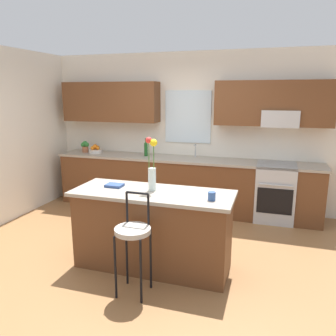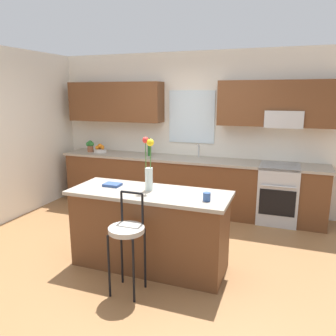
# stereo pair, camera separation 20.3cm
# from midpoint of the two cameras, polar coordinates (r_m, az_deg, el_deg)

# --- Properties ---
(ground_plane) EXTENTS (14.00, 14.00, 0.00)m
(ground_plane) POSITION_cam_midpoint_polar(r_m,az_deg,el_deg) (4.45, -2.28, -14.10)
(ground_plane) COLOR olive
(wall_left) EXTENTS (0.12, 4.60, 2.70)m
(wall_left) POSITION_cam_midpoint_polar(r_m,az_deg,el_deg) (5.73, -25.65, 4.91)
(wall_left) COLOR silver
(wall_left) RESTS_ON ground
(back_wall_assembly) EXTENTS (5.60, 0.50, 2.70)m
(back_wall_assembly) POSITION_cam_midpoint_polar(r_m,az_deg,el_deg) (5.86, 5.32, 7.85)
(back_wall_assembly) COLOR silver
(back_wall_assembly) RESTS_ON ground
(counter_run) EXTENTS (4.56, 0.64, 0.92)m
(counter_run) POSITION_cam_midpoint_polar(r_m,az_deg,el_deg) (5.78, 4.12, -2.75)
(counter_run) COLOR brown
(counter_run) RESTS_ON ground
(sink_faucet) EXTENTS (0.02, 0.13, 0.23)m
(sink_faucet) POSITION_cam_midpoint_polar(r_m,az_deg,el_deg) (5.75, 6.28, 3.18)
(sink_faucet) COLOR #B7BABC
(sink_faucet) RESTS_ON counter_run
(oven_range) EXTENTS (0.60, 0.64, 0.92)m
(oven_range) POSITION_cam_midpoint_polar(r_m,az_deg,el_deg) (5.56, 19.37, -4.17)
(oven_range) COLOR #B7BABC
(oven_range) RESTS_ON ground
(kitchen_island) EXTENTS (1.84, 0.70, 0.92)m
(kitchen_island) POSITION_cam_midpoint_polar(r_m,az_deg,el_deg) (3.92, -1.69, -10.43)
(kitchen_island) COLOR brown
(kitchen_island) RESTS_ON ground
(bar_stool_near) EXTENTS (0.36, 0.36, 1.04)m
(bar_stool_near) POSITION_cam_midpoint_polar(r_m,az_deg,el_deg) (3.38, -5.33, -11.25)
(bar_stool_near) COLOR black
(bar_stool_near) RESTS_ON ground
(flower_vase) EXTENTS (0.13, 0.09, 0.61)m
(flower_vase) POSITION_cam_midpoint_polar(r_m,az_deg,el_deg) (3.75, -1.78, 0.07)
(flower_vase) COLOR silver
(flower_vase) RESTS_ON kitchen_island
(mug_ceramic) EXTENTS (0.08, 0.08, 0.09)m
(mug_ceramic) POSITION_cam_midpoint_polar(r_m,az_deg,el_deg) (3.46, 8.34, -4.91)
(mug_ceramic) COLOR #33518C
(mug_ceramic) RESTS_ON kitchen_island
(cookbook) EXTENTS (0.20, 0.15, 0.03)m
(cookbook) POSITION_cam_midpoint_polar(r_m,az_deg,el_deg) (4.01, -8.09, -2.87)
(cookbook) COLOR navy
(cookbook) RESTS_ON kitchen_island
(fruit_bowl_oranges) EXTENTS (0.24, 0.24, 0.16)m
(fruit_bowl_oranges) POSITION_cam_midpoint_polar(r_m,az_deg,el_deg) (6.34, -10.67, 3.16)
(fruit_bowl_oranges) COLOR silver
(fruit_bowl_oranges) RESTS_ON counter_run
(bottle_olive_oil) EXTENTS (0.06, 0.06, 0.31)m
(bottle_olive_oil) POSITION_cam_midpoint_polar(r_m,az_deg,el_deg) (5.88, -2.22, 3.31)
(bottle_olive_oil) COLOR #1E5923
(bottle_olive_oil) RESTS_ON counter_run
(potted_plant_small) EXTENTS (0.17, 0.11, 0.21)m
(potted_plant_small) POSITION_cam_midpoint_polar(r_m,az_deg,el_deg) (6.44, -12.34, 3.78)
(potted_plant_small) COLOR #9E5B3D
(potted_plant_small) RESTS_ON counter_run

